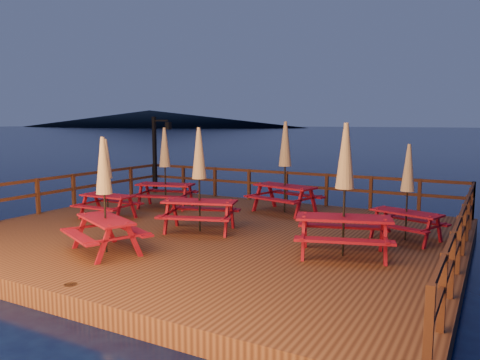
{
  "coord_description": "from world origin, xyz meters",
  "views": [
    {
      "loc": [
        6.38,
        -10.06,
        3.23
      ],
      "look_at": [
        0.51,
        0.6,
        1.7
      ],
      "focal_mm": 35.0,
      "sensor_mm": 36.0,
      "label": 1
    }
  ],
  "objects_px": {
    "lamp_post": "(158,147)",
    "picnic_table_2": "(104,193)",
    "picnic_table_1": "(199,178)",
    "picnic_table_0": "(407,191)"
  },
  "relations": [
    {
      "from": "lamp_post",
      "to": "picnic_table_2",
      "type": "xyz_separation_m",
      "value": [
        4.45,
        -7.35,
        -0.49
      ]
    },
    {
      "from": "lamp_post",
      "to": "picnic_table_1",
      "type": "height_order",
      "value": "lamp_post"
    },
    {
      "from": "lamp_post",
      "to": "picnic_table_2",
      "type": "height_order",
      "value": "lamp_post"
    },
    {
      "from": "picnic_table_1",
      "to": "picnic_table_2",
      "type": "bearing_deg",
      "value": -122.83
    },
    {
      "from": "picnic_table_0",
      "to": "picnic_table_1",
      "type": "height_order",
      "value": "picnic_table_1"
    },
    {
      "from": "lamp_post",
      "to": "picnic_table_0",
      "type": "xyz_separation_m",
      "value": [
        9.96,
        -3.11,
        -0.6
      ]
    },
    {
      "from": "lamp_post",
      "to": "picnic_table_0",
      "type": "relative_size",
      "value": 1.3
    },
    {
      "from": "lamp_post",
      "to": "picnic_table_0",
      "type": "height_order",
      "value": "lamp_post"
    },
    {
      "from": "picnic_table_0",
      "to": "picnic_table_1",
      "type": "bearing_deg",
      "value": -142.62
    },
    {
      "from": "picnic_table_0",
      "to": "picnic_table_2",
      "type": "relative_size",
      "value": 0.92
    }
  ]
}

